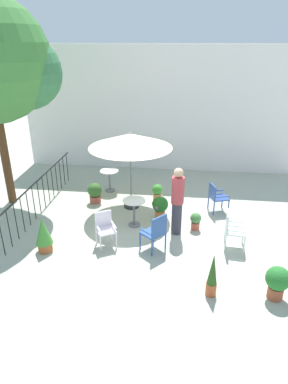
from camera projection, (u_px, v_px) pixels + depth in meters
ground_plane at (143, 222)px, 9.37m from camera, size 60.00×60.00×0.00m
villa_facade at (158, 110)px, 12.45m from camera, size 10.04×0.30×4.50m
terrace_railing at (36, 194)px, 9.42m from camera, size 0.03×5.66×1.01m
patio_umbrella_0 at (130, 141)px, 9.38m from camera, size 2.36×2.36×2.32m
cafe_table_0 at (109, 177)px, 11.11m from camera, size 0.60×0.60×0.72m
cafe_table_1 at (134, 208)px, 9.01m from camera, size 0.60×0.60×0.75m
patio_chair_0 at (232, 228)px, 8.03m from camera, size 0.51×0.53×0.93m
patio_chair_1 at (156, 231)px, 7.91m from camera, size 0.66×0.66×0.95m
patio_chair_2 at (105, 227)px, 8.16m from camera, size 0.58×0.58×0.86m
patio_chair_3 at (216, 196)px, 9.75m from camera, size 0.60×0.60×0.86m
potted_plant_0 at (44, 234)px, 7.91m from camera, size 0.40×0.40×0.88m
potted_plant_1 at (196, 220)px, 8.91m from camera, size 0.29×0.29×0.48m
potted_plant_2 at (95, 192)px, 10.38m from camera, size 0.44×0.44×0.64m
potted_plant_3 at (160, 206)px, 9.36m from camera, size 0.44×0.44×0.69m
potted_plant_4 at (157, 192)px, 10.50m from camera, size 0.33×0.33×0.54m
potted_plant_5 at (212, 276)px, 6.52m from camera, size 0.21×0.21×0.95m
potted_plant_6 at (277, 281)px, 6.47m from camera, size 0.47×0.47×0.70m
standing_person at (177, 200)px, 8.47m from camera, size 0.44×0.44×1.80m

